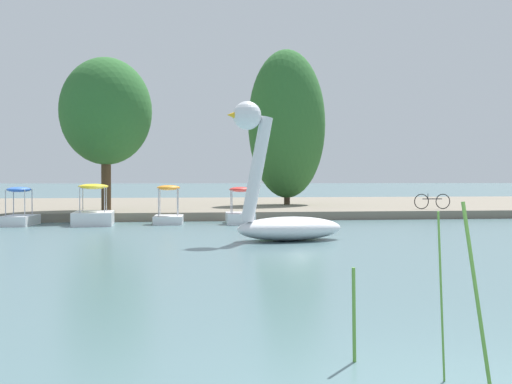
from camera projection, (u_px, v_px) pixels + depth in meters
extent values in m
cube|color=slate|center=(209.00, 206.00, 38.16)|extent=(155.11, 22.79, 0.36)
ellipsoid|color=white|center=(290.00, 229.00, 18.21)|extent=(3.41, 2.21, 0.68)
cylinder|color=white|center=(257.00, 169.00, 17.83)|extent=(0.99, 0.56, 2.97)
sphere|color=white|center=(247.00, 116.00, 17.69)|extent=(0.95, 0.95, 0.79)
cone|color=yellow|center=(236.00, 115.00, 17.58)|extent=(0.62, 0.55, 0.44)
cube|color=white|center=(240.00, 218.00, 25.30)|extent=(1.18, 2.02, 0.43)
ellipsoid|color=red|center=(240.00, 189.00, 25.28)|extent=(0.91, 1.15, 0.20)
cylinder|color=#B7B7BF|center=(231.00, 201.00, 25.70)|extent=(0.04, 0.04, 0.92)
cylinder|color=#B7B7BF|center=(248.00, 201.00, 25.76)|extent=(0.04, 0.04, 0.92)
cylinder|color=#B7B7BF|center=(232.00, 202.00, 24.81)|extent=(0.04, 0.04, 0.92)
cylinder|color=#B7B7BF|center=(250.00, 201.00, 24.88)|extent=(0.04, 0.04, 0.92)
cube|color=white|center=(169.00, 220.00, 25.25)|extent=(1.22, 1.89, 0.32)
ellipsoid|color=orange|center=(168.00, 188.00, 25.23)|extent=(0.96, 1.07, 0.20)
cylinder|color=#B7B7BF|center=(160.00, 201.00, 25.61)|extent=(0.04, 0.04, 1.10)
cylinder|color=#B7B7BF|center=(178.00, 201.00, 25.67)|extent=(0.04, 0.04, 1.10)
cylinder|color=#B7B7BF|center=(159.00, 202.00, 24.80)|extent=(0.04, 0.04, 1.10)
cylinder|color=#B7B7BF|center=(177.00, 202.00, 24.86)|extent=(0.04, 0.04, 1.10)
cube|color=white|center=(94.00, 218.00, 24.59)|extent=(1.54, 2.42, 0.51)
ellipsoid|color=yellow|center=(93.00, 186.00, 24.57)|extent=(1.18, 1.54, 0.20)
cylinder|color=#B7B7BF|center=(83.00, 199.00, 25.09)|extent=(0.04, 0.04, 0.97)
cylinder|color=#B7B7BF|center=(106.00, 199.00, 25.24)|extent=(0.04, 0.04, 0.97)
cylinder|color=#B7B7BF|center=(80.00, 200.00, 23.90)|extent=(0.04, 0.04, 0.97)
cylinder|color=#B7B7BF|center=(105.00, 199.00, 24.06)|extent=(0.04, 0.04, 0.97)
cube|color=white|center=(19.00, 220.00, 24.34)|extent=(1.25, 2.04, 0.37)
ellipsoid|color=blue|center=(19.00, 190.00, 24.32)|extent=(0.98, 1.20, 0.20)
cylinder|color=#B7B7BF|center=(14.00, 202.00, 24.76)|extent=(0.04, 0.04, 0.99)
cylinder|color=#B7B7BF|center=(32.00, 202.00, 24.79)|extent=(0.04, 0.04, 0.99)
cylinder|color=#B7B7BF|center=(5.00, 203.00, 23.86)|extent=(0.04, 0.04, 0.99)
cylinder|color=#B7B7BF|center=(25.00, 203.00, 23.89)|extent=(0.04, 0.04, 0.99)
cylinder|color=#4C3823|center=(106.00, 169.00, 28.55)|extent=(0.43, 0.43, 3.71)
ellipsoid|color=#2D662D|center=(106.00, 111.00, 28.51)|extent=(4.31, 4.50, 4.76)
cylinder|color=#423323|center=(287.00, 171.00, 35.35)|extent=(0.33, 0.33, 3.71)
ellipsoid|color=#2D662D|center=(287.00, 124.00, 35.31)|extent=(5.80, 5.49, 8.18)
torus|color=black|center=(443.00, 201.00, 29.97)|extent=(0.71, 0.05, 0.71)
torus|color=black|center=(421.00, 201.00, 29.85)|extent=(0.71, 0.05, 0.71)
cube|color=black|center=(432.00, 199.00, 29.91)|extent=(0.94, 0.05, 0.04)
cylinder|color=black|center=(428.00, 197.00, 29.88)|extent=(0.03, 0.03, 0.30)
cylinder|color=#568E38|center=(354.00, 315.00, 6.04)|extent=(0.06, 0.06, 0.90)
cylinder|color=#568E38|center=(477.00, 297.00, 5.19)|extent=(0.18, 0.24, 1.54)
cylinder|color=#568E38|center=(441.00, 297.00, 5.42)|extent=(0.12, 0.10, 1.46)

